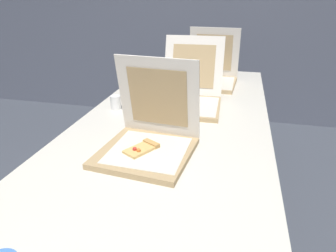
{
  "coord_description": "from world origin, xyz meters",
  "views": [
    {
      "loc": [
        0.28,
        -0.68,
        1.32
      ],
      "look_at": [
        0.02,
        0.44,
        0.8
      ],
      "focal_mm": 32.52,
      "sensor_mm": 36.0,
      "label": 1
    }
  ],
  "objects_px": {
    "cup_white_mid": "(116,103)",
    "cup_white_far": "(156,90)",
    "pizza_box_middle": "(189,97)",
    "table": "(172,132)",
    "pizza_box_front": "(149,140)",
    "pizza_box_back": "(210,76)"
  },
  "relations": [
    {
      "from": "table",
      "to": "pizza_box_back",
      "type": "height_order",
      "value": "pizza_box_back"
    },
    {
      "from": "cup_white_far",
      "to": "cup_white_mid",
      "type": "bearing_deg",
      "value": -118.56
    },
    {
      "from": "pizza_box_middle",
      "to": "cup_white_mid",
      "type": "xyz_separation_m",
      "value": [
        -0.37,
        -0.14,
        -0.01
      ]
    },
    {
      "from": "pizza_box_front",
      "to": "cup_white_mid",
      "type": "xyz_separation_m",
      "value": [
        -0.3,
        0.4,
        -0.01
      ]
    },
    {
      "from": "pizza_box_back",
      "to": "cup_white_far",
      "type": "distance_m",
      "value": 0.44
    },
    {
      "from": "cup_white_far",
      "to": "pizza_box_front",
      "type": "bearing_deg",
      "value": -76.88
    },
    {
      "from": "cup_white_mid",
      "to": "table",
      "type": "bearing_deg",
      "value": -19.33
    },
    {
      "from": "table",
      "to": "pizza_box_front",
      "type": "bearing_deg",
      "value": -95.44
    },
    {
      "from": "table",
      "to": "pizza_box_back",
      "type": "relative_size",
      "value": 6.18
    },
    {
      "from": "pizza_box_front",
      "to": "cup_white_mid",
      "type": "relative_size",
      "value": 5.01
    },
    {
      "from": "table",
      "to": "pizza_box_front",
      "type": "relative_size",
      "value": 5.96
    },
    {
      "from": "pizza_box_front",
      "to": "cup_white_mid",
      "type": "height_order",
      "value": "pizza_box_front"
    },
    {
      "from": "table",
      "to": "cup_white_mid",
      "type": "relative_size",
      "value": 29.86
    },
    {
      "from": "pizza_box_front",
      "to": "pizza_box_middle",
      "type": "distance_m",
      "value": 0.55
    },
    {
      "from": "cup_white_mid",
      "to": "cup_white_far",
      "type": "xyz_separation_m",
      "value": [
        0.14,
        0.27,
        0.0
      ]
    },
    {
      "from": "cup_white_mid",
      "to": "cup_white_far",
      "type": "bearing_deg",
      "value": 61.44
    },
    {
      "from": "table",
      "to": "pizza_box_middle",
      "type": "relative_size",
      "value": 4.91
    },
    {
      "from": "pizza_box_middle",
      "to": "cup_white_far",
      "type": "bearing_deg",
      "value": 148.7
    },
    {
      "from": "pizza_box_middle",
      "to": "cup_white_mid",
      "type": "distance_m",
      "value": 0.39
    },
    {
      "from": "table",
      "to": "cup_white_mid",
      "type": "bearing_deg",
      "value": 160.67
    },
    {
      "from": "pizza_box_middle",
      "to": "pizza_box_back",
      "type": "bearing_deg",
      "value": 79.43
    },
    {
      "from": "pizza_box_front",
      "to": "pizza_box_middle",
      "type": "bearing_deg",
      "value": 89.14
    }
  ]
}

